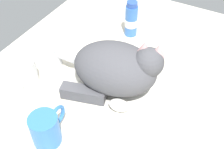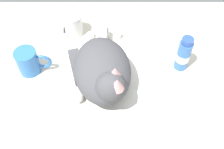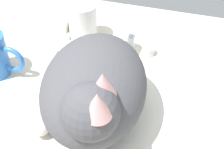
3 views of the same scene
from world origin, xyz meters
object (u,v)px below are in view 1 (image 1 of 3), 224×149
Objects in this scene: toothpaste_bottle at (131,20)px; coffee_mug at (46,129)px; rinse_cup at (26,73)px; soap_bar at (9,92)px; faucet at (60,59)px; cat at (118,68)px.

coffee_mug is at bearing -178.23° from toothpaste_bottle.
rinse_cup is 1.15× the size of soap_bar.
toothpaste_bottle is (43.83, -16.42, 3.59)cm from soap_bar.
toothpaste_bottle is at bearing 1.77° from coffee_mug.
cat is at bearing -89.90° from faucet.
rinse_cup is at bearing 156.59° from toothpaste_bottle.
faucet is 18.62cm from soap_bar.
coffee_mug is 1.34× the size of rinse_cup.
rinse_cup is (-11.04, 24.28, -3.66)cm from cat.
cat is 2.02× the size of toothpaste_bottle.
soap_bar is 0.56× the size of toothpaste_bottle.
coffee_mug is 0.86× the size of toothpaste_bottle.
cat is 3.60× the size of soap_bar.
cat is 27.05cm from toothpaste_bottle.
cat is at bearing -53.78° from soap_bar.
cat is 26.92cm from rinse_cup.
toothpaste_bottle reaches higher than rinse_cup.
faucet is at bearing -18.32° from rinse_cup.
soap_bar is at bearing 159.46° from toothpaste_bottle.
toothpaste_bottle is at bearing -23.41° from rinse_cup.
toothpaste_bottle is at bearing 18.12° from cat.
toothpaste_bottle is (36.69, -15.89, 1.87)cm from rinse_cup.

